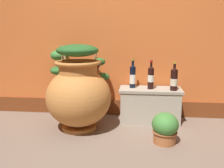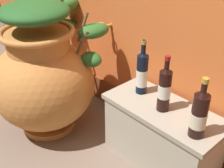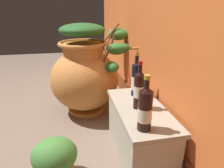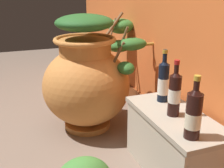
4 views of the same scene
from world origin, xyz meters
name	(u,v)px [view 1 (image 1 of 4)]	position (x,y,z in m)	size (l,w,h in m)	color
ground_plane	(104,156)	(0.00, 0.00, 0.00)	(7.00, 7.00, 0.00)	#7A6656
back_wall	(117,12)	(0.00, 1.20, 1.29)	(4.40, 0.33, 2.60)	#D6662D
terracotta_urn	(78,91)	(-0.36, 0.59, 0.42)	(0.79, 0.89, 0.92)	#CC7F3D
stone_ledge	(150,104)	(0.42, 0.90, 0.21)	(0.72, 0.33, 0.40)	#B2A893
wine_bottle_left	(133,76)	(0.21, 0.94, 0.54)	(0.07, 0.07, 0.34)	black
wine_bottle_middle	(174,79)	(0.67, 0.84, 0.53)	(0.08, 0.08, 0.33)	black
wine_bottle_right	(151,77)	(0.42, 0.89, 0.54)	(0.07, 0.07, 0.33)	black
potted_shrub	(165,128)	(0.54, 0.31, 0.15)	(0.25, 0.28, 0.29)	#B26638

